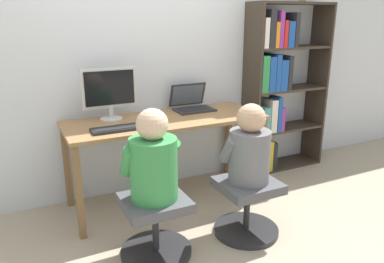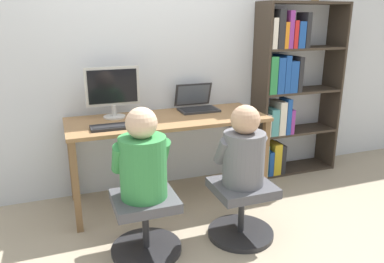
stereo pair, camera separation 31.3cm
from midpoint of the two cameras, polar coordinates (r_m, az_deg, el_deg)
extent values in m
plane|color=tan|center=(3.24, -4.26, -12.72)|extent=(14.00, 14.00, 0.00)
cube|color=silver|center=(3.51, -9.26, 11.81)|extent=(10.00, 0.05, 2.60)
cube|color=olive|center=(3.24, -6.73, 1.69)|extent=(1.71, 0.65, 0.03)
cube|color=brown|center=(2.94, -19.83, -8.90)|extent=(0.05, 0.05, 0.74)
cube|color=brown|center=(3.47, 7.99, -4.02)|extent=(0.05, 0.05, 0.74)
cube|color=brown|center=(3.47, -21.01, -5.03)|extent=(0.05, 0.05, 0.74)
cube|color=brown|center=(3.92, 3.32, -1.35)|extent=(0.05, 0.05, 0.74)
cylinder|color=beige|center=(3.28, -14.87, 1.85)|extent=(0.19, 0.19, 0.01)
cylinder|color=beige|center=(3.27, -14.94, 2.77)|extent=(0.04, 0.04, 0.09)
cube|color=beige|center=(3.23, -15.23, 6.42)|extent=(0.46, 0.02, 0.33)
cube|color=black|center=(3.21, -15.19, 6.39)|extent=(0.41, 0.01, 0.28)
cube|color=#2D2D30|center=(3.47, -2.21, 3.29)|extent=(0.36, 0.23, 0.02)
cube|color=black|center=(3.47, -2.22, 3.47)|extent=(0.32, 0.18, 0.00)
cube|color=#2D2D30|center=(3.58, -3.22, 5.63)|extent=(0.36, 0.08, 0.22)
cube|color=slate|center=(3.58, -3.18, 5.59)|extent=(0.32, 0.06, 0.19)
cube|color=#232326|center=(2.97, -13.98, 0.40)|extent=(0.43, 0.15, 0.02)
cube|color=black|center=(2.97, -14.00, 0.65)|extent=(0.40, 0.12, 0.00)
ellipsoid|color=black|center=(3.04, -9.01, 1.21)|extent=(0.06, 0.10, 0.03)
cylinder|color=#262628|center=(2.81, -8.81, -17.63)|extent=(0.50, 0.50, 0.04)
cylinder|color=#262628|center=(2.71, -8.99, -14.47)|extent=(0.05, 0.05, 0.33)
cube|color=#4C4C51|center=(2.61, -9.19, -10.76)|extent=(0.43, 0.40, 0.07)
cylinder|color=#262628|center=(3.02, 5.19, -14.76)|extent=(0.50, 0.50, 0.04)
cylinder|color=#262628|center=(2.93, 5.29, -11.75)|extent=(0.05, 0.05, 0.33)
cube|color=#4C4C51|center=(2.84, 5.40, -8.24)|extent=(0.43, 0.40, 0.07)
cylinder|color=#388C47|center=(2.51, -9.46, -5.74)|extent=(0.32, 0.32, 0.43)
sphere|color=beige|center=(2.41, -9.81, 1.02)|extent=(0.21, 0.21, 0.21)
cylinder|color=#388C47|center=(2.51, -13.24, -4.47)|extent=(0.09, 0.20, 0.25)
cylinder|color=#388C47|center=(2.58, -6.73, -3.46)|extent=(0.09, 0.20, 0.25)
cylinder|color=slate|center=(2.75, 5.53, -3.87)|extent=(0.30, 0.30, 0.39)
sphere|color=tan|center=(2.66, 5.71, 1.99)|extent=(0.21, 0.21, 0.21)
cylinder|color=slate|center=(2.71, 2.36, -2.85)|extent=(0.08, 0.18, 0.23)
cylinder|color=slate|center=(2.85, 7.43, -1.96)|extent=(0.08, 0.18, 0.23)
cube|color=#382D23|center=(3.83, 6.72, 5.92)|extent=(0.02, 0.31, 1.75)
cube|color=#382D23|center=(4.37, 16.59, 6.70)|extent=(0.02, 0.31, 1.75)
cube|color=#382D23|center=(4.32, 11.28, -4.95)|extent=(0.86, 0.30, 0.02)
cube|color=#382D23|center=(4.18, 11.62, 0.54)|extent=(0.86, 0.30, 0.02)
cube|color=#382D23|center=(4.08, 11.98, 6.36)|extent=(0.86, 0.30, 0.02)
cube|color=#382D23|center=(4.03, 12.36, 12.40)|extent=(0.86, 0.30, 0.02)
cube|color=#382D23|center=(4.02, 12.77, 18.54)|extent=(0.86, 0.30, 0.02)
cube|color=teal|center=(4.00, 7.29, -3.84)|extent=(0.04, 0.20, 0.33)
cube|color=#1E4C9E|center=(4.05, 7.90, -4.18)|extent=(0.05, 0.21, 0.26)
cube|color=gold|center=(4.09, 8.66, -3.45)|extent=(0.09, 0.24, 0.33)
cube|color=#262628|center=(4.11, 9.61, -3.50)|extent=(0.05, 0.20, 0.31)
cube|color=silver|center=(3.91, 7.26, 1.50)|extent=(0.04, 0.26, 0.23)
cube|color=teal|center=(3.90, 8.47, 1.79)|extent=(0.08, 0.18, 0.27)
cube|color=silver|center=(3.96, 9.36, 2.49)|extent=(0.07, 0.22, 0.34)
cube|color=#1E4C9E|center=(3.98, 10.36, 2.71)|extent=(0.05, 0.18, 0.37)
cube|color=#8C338C|center=(4.03, 10.86, 2.00)|extent=(0.04, 0.18, 0.25)
cube|color=#2D8C47|center=(3.80, 7.92, 8.74)|extent=(0.08, 0.22, 0.36)
cube|color=#1E4C9E|center=(3.84, 9.03, 8.68)|extent=(0.08, 0.21, 0.35)
cube|color=#1E4C9E|center=(3.90, 9.72, 8.90)|extent=(0.06, 0.26, 0.37)
cube|color=#1E4C9E|center=(3.94, 10.76, 8.51)|extent=(0.09, 0.22, 0.31)
cube|color=#262628|center=(3.98, 11.62, 8.83)|extent=(0.05, 0.23, 0.35)
cube|color=silver|center=(3.77, 7.84, 14.67)|extent=(0.05, 0.26, 0.28)
cube|color=#262628|center=(3.80, 8.84, 15.23)|extent=(0.07, 0.24, 0.36)
cube|color=orange|center=(3.84, 9.46, 14.35)|extent=(0.04, 0.26, 0.24)
cube|color=#8C338C|center=(3.86, 10.21, 15.10)|extent=(0.05, 0.23, 0.35)
cube|color=red|center=(3.89, 10.92, 14.41)|extent=(0.04, 0.22, 0.26)
cube|color=#1E4C9E|center=(3.92, 11.84, 14.31)|extent=(0.07, 0.19, 0.25)
cube|color=#262628|center=(3.96, 12.70, 14.89)|extent=(0.05, 0.19, 0.33)
cube|color=olive|center=(3.98, 14.25, 18.78)|extent=(0.07, 0.03, 0.02)
camera|label=1|loc=(0.16, -92.86, -0.88)|focal=35.00mm
camera|label=2|loc=(0.16, 87.14, 0.88)|focal=35.00mm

